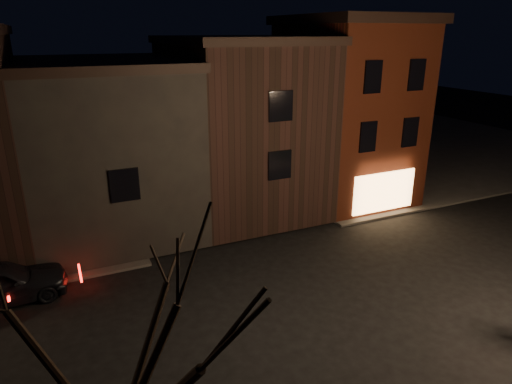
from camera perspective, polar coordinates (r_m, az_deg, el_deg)
ground at (r=18.30m, az=6.57°, el=-12.86°), size 120.00×120.00×0.00m
sidewalk_far_right at (r=44.60m, az=15.56°, el=6.18°), size 30.00×30.00×0.12m
corner_building at (r=28.17m, az=11.16°, el=10.21°), size 6.50×8.50×10.50m
row_building_a at (r=26.02m, az=-2.16°, el=8.55°), size 7.30×10.30×9.40m
row_building_b at (r=24.36m, az=-18.17°, el=5.63°), size 7.80×10.30×8.40m
bare_tree_left at (r=7.48m, az=-18.87°, el=-16.88°), size 5.60×5.60×7.50m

